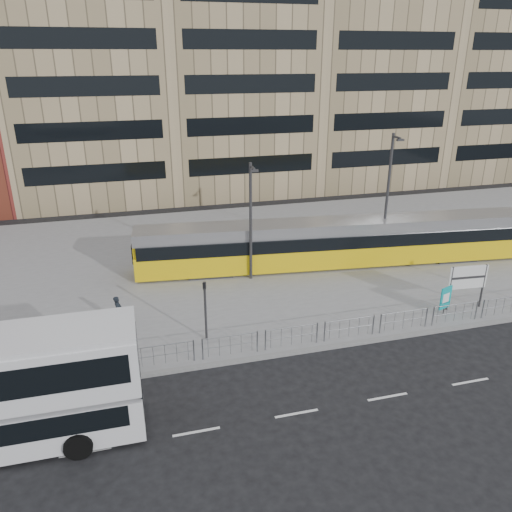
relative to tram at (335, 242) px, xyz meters
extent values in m
plane|color=black|center=(-5.37, -9.42, -1.69)|extent=(120.00, 120.00, 0.00)
cube|color=gray|center=(-5.37, 2.58, -1.61)|extent=(64.00, 24.00, 0.15)
cube|color=gray|center=(-5.37, -9.37, -1.61)|extent=(64.00, 0.25, 0.17)
cube|color=tan|center=(-15.37, 24.58, 9.31)|extent=(14.00, 16.00, 22.00)
cube|color=tan|center=(-1.37, 24.58, 10.31)|extent=(14.00, 16.00, 24.00)
cube|color=tan|center=(12.63, 24.58, 8.81)|extent=(14.00, 16.00, 21.00)
cube|color=tan|center=(26.63, 24.58, 9.81)|extent=(14.00, 16.00, 23.00)
cylinder|color=gray|center=(-3.37, -8.92, -0.49)|extent=(32.00, 0.05, 0.05)
cylinder|color=gray|center=(-3.37, -8.92, -0.99)|extent=(32.00, 0.04, 0.04)
cube|color=white|center=(-4.37, -13.42, -1.68)|extent=(62.00, 0.12, 0.01)
cylinder|color=black|center=(-15.54, -13.63, -1.18)|extent=(1.01, 0.31, 1.01)
cylinder|color=black|center=(-15.52, -11.05, -1.18)|extent=(1.01, 0.31, 1.01)
cube|color=yellow|center=(0.00, 0.00, -0.65)|extent=(26.11, 5.19, 1.49)
cube|color=black|center=(0.00, 0.00, 0.37)|extent=(25.74, 5.19, 0.84)
cube|color=#9E9EA3|center=(0.00, 0.00, 1.16)|extent=(26.09, 5.00, 0.74)
cube|color=yellow|center=(12.37, -1.31, -0.05)|extent=(1.33, 2.20, 2.41)
cube|color=yellow|center=(-12.37, 1.31, -0.05)|extent=(1.33, 2.20, 2.41)
cylinder|color=#2D2D30|center=(0.00, 0.00, 0.04)|extent=(2.44, 2.44, 2.78)
cube|color=#2D2D30|center=(8.31, -0.88, -1.30)|extent=(3.02, 2.62, 0.46)
cube|color=#2D2D30|center=(-8.31, 0.88, -1.30)|extent=(3.02, 2.62, 0.46)
cylinder|color=#2D2D30|center=(3.42, -7.59, -0.27)|extent=(0.11, 0.11, 2.53)
cylinder|color=#2D2D30|center=(5.39, -7.75, -0.27)|extent=(0.11, 0.11, 2.53)
cube|color=white|center=(4.40, -7.67, 0.34)|extent=(2.20, 0.27, 1.32)
cylinder|color=#2D2D30|center=(2.98, -7.94, -1.11)|extent=(0.06, 0.06, 0.85)
cube|color=#0B9CA2|center=(2.98, -7.94, -0.58)|extent=(0.82, 0.34, 1.27)
cube|color=white|center=(2.98, -7.98, -0.58)|extent=(0.50, 0.18, 0.53)
imported|color=black|center=(-14.04, -4.56, -0.74)|extent=(0.51, 0.65, 1.59)
cylinder|color=#2D2D30|center=(-9.91, -7.23, -0.04)|extent=(0.12, 0.12, 3.00)
imported|color=#2D2D30|center=(-9.91, -7.23, 1.06)|extent=(0.22, 0.24, 1.00)
cylinder|color=#2D2D30|center=(-5.98, -0.79, 2.12)|extent=(0.18, 0.18, 7.31)
cylinder|color=#2D2D30|center=(-5.98, -1.19, 5.57)|extent=(0.14, 0.90, 0.14)
cube|color=#2D2D30|center=(-5.98, -1.64, 5.47)|extent=(0.45, 0.20, 0.12)
cylinder|color=#2D2D30|center=(3.22, -0.43, 2.76)|extent=(0.18, 0.18, 8.59)
cylinder|color=#2D2D30|center=(3.22, -0.83, 6.85)|extent=(0.14, 0.90, 0.14)
cube|color=#2D2D30|center=(3.22, -1.28, 6.75)|extent=(0.45, 0.20, 0.12)
camera|label=1|loc=(-13.07, -28.43, 11.54)|focal=35.00mm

